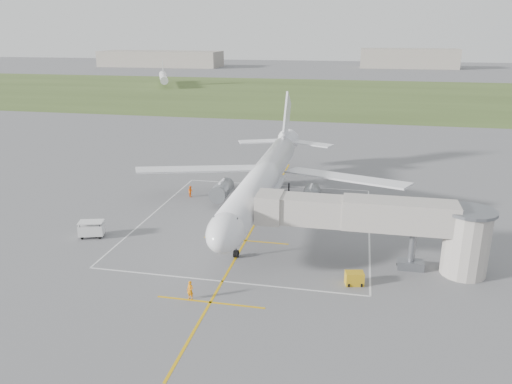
% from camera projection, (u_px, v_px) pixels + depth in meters
% --- Properties ---
extents(ground, '(700.00, 700.00, 0.00)m').
position_uv_depth(ground, '(262.00, 211.00, 66.83)').
color(ground, '#5D5D5F').
rests_on(ground, ground).
extents(grass_strip, '(700.00, 120.00, 0.02)m').
position_uv_depth(grass_strip, '(329.00, 95.00, 187.83)').
color(grass_strip, '#3F5123').
rests_on(grass_strip, ground).
extents(apron_markings, '(28.20, 60.00, 0.01)m').
position_uv_depth(apron_markings, '(253.00, 227.00, 61.41)').
color(apron_markings, '#D29D0C').
rests_on(apron_markings, ground).
extents(airliner, '(38.93, 46.75, 13.52)m').
position_uv_depth(airliner, '(263.00, 178.00, 66.17)').
color(airliner, silver).
rests_on(airliner, ground).
extents(jet_bridge, '(23.40, 5.00, 7.20)m').
position_uv_depth(jet_bridge, '(391.00, 224.00, 49.73)').
color(jet_bridge, '#B0A89F').
rests_on(jet_bridge, ground).
extents(gpu_unit, '(1.92, 1.53, 1.29)m').
position_uv_depth(gpu_unit, '(354.00, 278.00, 47.42)').
color(gpu_unit, '#BB9017').
rests_on(gpu_unit, ground).
extents(baggage_cart, '(3.14, 2.37, 1.94)m').
position_uv_depth(baggage_cart, '(92.00, 229.00, 58.25)').
color(baggage_cart, silver).
rests_on(baggage_cart, ground).
extents(ramp_worker_nose, '(0.73, 0.57, 1.78)m').
position_uv_depth(ramp_worker_nose, '(190.00, 290.00, 44.75)').
color(ramp_worker_nose, orange).
rests_on(ramp_worker_nose, ground).
extents(ramp_worker_wing, '(1.00, 0.99, 1.64)m').
position_uv_depth(ramp_worker_wing, '(191.00, 191.00, 72.48)').
color(ramp_worker_wing, '#FF6708').
rests_on(ramp_worker_wing, ground).
extents(distant_hangars, '(345.00, 49.00, 12.00)m').
position_uv_depth(distant_hangars, '(318.00, 60.00, 315.22)').
color(distant_hangars, gray).
rests_on(distant_hangars, ground).
extents(distant_aircraft, '(202.77, 62.76, 8.85)m').
position_uv_depth(distant_aircraft, '(375.00, 77.00, 217.17)').
color(distant_aircraft, silver).
rests_on(distant_aircraft, ground).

